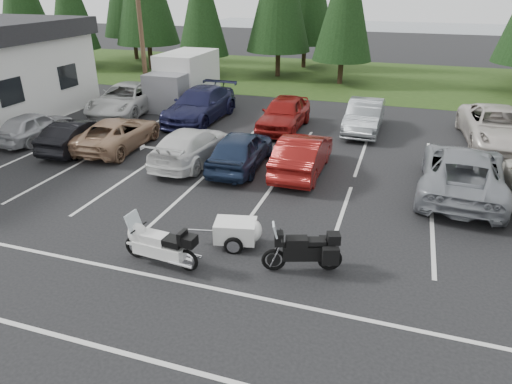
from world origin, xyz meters
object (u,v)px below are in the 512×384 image
object	(u,v)px
utility_pole	(140,21)
car_near_6	(462,172)
adventure_motorcycle	(302,247)
car_far_2	(284,113)
car_near_4	(241,150)
car_far_1	(200,105)
cargo_trailer	(236,233)
car_near_3	(191,145)
car_near_1	(78,135)
car_far_4	(497,127)
touring_motorcycle	(160,241)
car_near_0	(34,126)
car_near_2	(118,133)
car_far_3	(364,116)
car_far_0	(126,99)
box_truck	(180,80)
car_near_5	(303,154)

from	to	relation	value
utility_pole	car_near_6	world-z (taller)	utility_pole
adventure_motorcycle	car_far_2	bearing A→B (deg)	88.16
car_near_4	car_far_1	world-z (taller)	car_far_1
cargo_trailer	car_near_3	bearing A→B (deg)	113.43
car_far_1	adventure_motorcycle	size ratio (longest dim) A/B	2.53
car_near_1	car_far_4	distance (m)	18.51
touring_motorcycle	adventure_motorcycle	xyz separation A→B (m)	(3.54, 0.85, 0.01)
car_near_0	car_near_2	size ratio (longest dim) A/B	0.82
car_near_3	car_far_3	distance (m)	8.90
car_far_0	car_far_2	xyz separation A→B (m)	(9.06, -0.20, 0.01)
car_near_4	adventure_motorcycle	distance (m)	7.28
car_far_4	car_near_0	bearing A→B (deg)	-167.74
box_truck	car_far_0	bearing A→B (deg)	-126.45
adventure_motorcycle	utility_pole	bearing A→B (deg)	113.00
car_near_3	cargo_trailer	bearing A→B (deg)	127.12
car_near_2	car_far_4	world-z (taller)	car_far_4
car_near_2	utility_pole	bearing A→B (deg)	-71.22
box_truck	car_near_3	bearing A→B (deg)	-60.94
car_far_0	car_far_2	distance (m)	9.06
touring_motorcycle	car_near_1	bearing A→B (deg)	143.60
car_near_3	utility_pole	bearing A→B (deg)	-48.38
box_truck	touring_motorcycle	size ratio (longest dim) A/B	2.30
box_truck	car_near_3	distance (m)	9.68
car_near_6	car_far_2	bearing A→B (deg)	-30.87
car_far_0	touring_motorcycle	bearing A→B (deg)	-59.56
car_near_1	car_far_4	world-z (taller)	car_far_4
car_near_3	box_truck	bearing A→B (deg)	-59.45
car_near_4	car_far_1	size ratio (longest dim) A/B	0.76
utility_pole	car_far_4	distance (m)	19.17
car_far_1	car_far_3	world-z (taller)	car_far_1
touring_motorcycle	adventure_motorcycle	world-z (taller)	adventure_motorcycle
car_near_6	car_far_0	size ratio (longest dim) A/B	1.01
car_far_2	utility_pole	bearing A→B (deg)	165.66
car_far_3	touring_motorcycle	world-z (taller)	car_far_3
car_near_0	car_far_1	distance (m)	7.97
utility_pole	car_far_1	xyz separation A→B (m)	(4.47, -2.26, -3.87)
car_near_1	car_near_3	size ratio (longest dim) A/B	0.85
car_near_2	car_far_4	xyz separation A→B (m)	(15.81, 5.74, 0.14)
car_near_6	car_far_4	bearing A→B (deg)	-102.95
car_near_6	car_far_4	size ratio (longest dim) A/B	1.00
utility_pole	car_near_1	size ratio (longest dim) A/B	2.22
box_truck	car_near_5	world-z (taller)	box_truck
car_far_2	cargo_trailer	world-z (taller)	car_far_2
car_far_2	car_far_3	xyz separation A→B (m)	(3.80, 0.87, -0.06)
utility_pole	car_near_2	world-z (taller)	utility_pole
car_near_1	car_near_4	bearing A→B (deg)	178.76
car_far_3	utility_pole	bearing A→B (deg)	173.90
car_near_0	car_near_2	xyz separation A→B (m)	(4.26, 0.31, -0.00)
car_far_2	car_near_1	bearing A→B (deg)	-142.98
car_near_4	car_near_5	xyz separation A→B (m)	(2.42, 0.27, -0.00)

